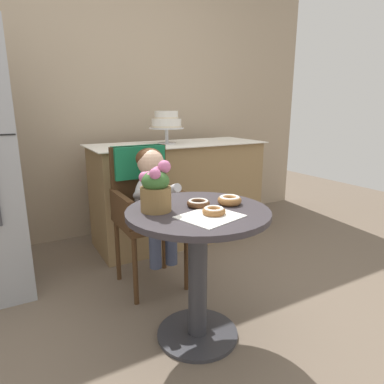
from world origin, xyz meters
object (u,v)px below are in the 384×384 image
at_px(donut_side, 229,200).
at_px(tiered_cake_stand, 166,122).
at_px(wicker_chair, 144,193).
at_px(seated_child, 152,193).
at_px(donut_mid, 198,203).
at_px(donut_front, 214,211).
at_px(cafe_table, 198,249).
at_px(flower_vase, 156,188).

relative_size(donut_side, tiered_cake_stand, 0.42).
relative_size(wicker_chair, tiered_cake_stand, 3.18).
xyz_separation_m(seated_child, tiered_cake_stand, (0.45, 0.73, 0.41)).
relative_size(wicker_chair, donut_mid, 8.10).
height_order(donut_front, tiered_cake_stand, tiered_cake_stand).
bearing_deg(wicker_chair, donut_side, -79.64).
xyz_separation_m(cafe_table, donut_mid, (0.03, 0.04, 0.23)).
relative_size(cafe_table, flower_vase, 2.93).
bearing_deg(donut_side, flower_vase, 167.76).
distance_m(cafe_table, donut_mid, 0.24).
bearing_deg(donut_front, wicker_chair, 91.82).
bearing_deg(seated_child, donut_mid, -86.50).
relative_size(flower_vase, tiered_cake_stand, 0.82).
height_order(seated_child, donut_mid, seated_child).
xyz_separation_m(seated_child, donut_front, (0.03, -0.68, 0.06)).
bearing_deg(wicker_chair, cafe_table, -94.27).
height_order(donut_front, donut_mid, donut_front).
height_order(donut_mid, donut_side, donut_side).
distance_m(cafe_table, seated_child, 0.60).
relative_size(donut_front, flower_vase, 0.45).
distance_m(wicker_chair, donut_side, 0.76).
xyz_separation_m(donut_mid, donut_side, (0.16, -0.04, 0.01)).
height_order(donut_mid, tiered_cake_stand, tiered_cake_stand).
bearing_deg(donut_mid, flower_vase, 169.85).
height_order(wicker_chair, seated_child, seated_child).
relative_size(cafe_table, tiered_cake_stand, 2.40).
distance_m(donut_side, tiered_cake_stand, 1.37).
bearing_deg(donut_side, cafe_table, -179.86).
height_order(wicker_chair, donut_side, wicker_chair).
height_order(seated_child, tiered_cake_stand, tiered_cake_stand).
distance_m(seated_child, tiered_cake_stand, 0.95).
bearing_deg(donut_front, donut_mid, 87.91).
relative_size(donut_mid, flower_vase, 0.48).
height_order(seated_child, flower_vase, flower_vase).
height_order(cafe_table, tiered_cake_stand, tiered_cake_stand).
xyz_separation_m(donut_front, donut_mid, (0.01, 0.15, -0.00)).
distance_m(cafe_table, flower_vase, 0.39).
bearing_deg(donut_mid, wicker_chair, 92.70).
distance_m(cafe_table, donut_side, 0.30).
xyz_separation_m(donut_mid, tiered_cake_stand, (0.42, 1.26, 0.35)).
xyz_separation_m(wicker_chair, flower_vase, (-0.18, -0.65, 0.19)).
relative_size(wicker_chair, flower_vase, 3.88).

